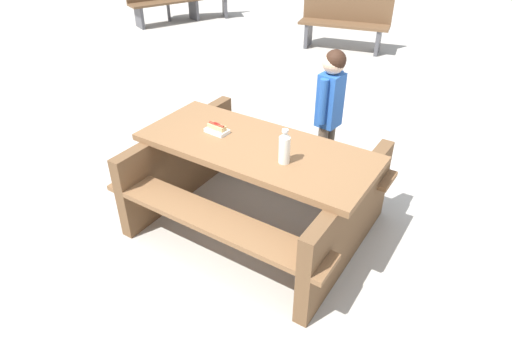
{
  "coord_description": "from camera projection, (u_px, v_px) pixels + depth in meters",
  "views": [
    {
      "loc": [
        -1.04,
        2.64,
        2.35
      ],
      "look_at": [
        0.0,
        0.0,
        0.52
      ],
      "focal_mm": 30.81,
      "sensor_mm": 36.0,
      "label": 1
    }
  ],
  "objects": [
    {
      "name": "ground_plane",
      "position": [
        256.0,
        223.0,
        3.66
      ],
      "size": [
        30.0,
        30.0,
        0.0
      ],
      "primitive_type": "plane",
      "color": "#B7B2A8",
      "rests_on": "ground"
    },
    {
      "name": "picnic_table",
      "position": [
        256.0,
        179.0,
        3.42
      ],
      "size": [
        2.04,
        1.73,
        0.75
      ],
      "color": "brown",
      "rests_on": "ground"
    },
    {
      "name": "soda_bottle",
      "position": [
        284.0,
        147.0,
        2.99
      ],
      "size": [
        0.08,
        0.08,
        0.25
      ],
      "color": "silver",
      "rests_on": "picnic_table"
    },
    {
      "name": "hotdog_tray",
      "position": [
        217.0,
        129.0,
        3.4
      ],
      "size": [
        0.2,
        0.15,
        0.08
      ],
      "color": "white",
      "rests_on": "picnic_table"
    },
    {
      "name": "child_in_coat",
      "position": [
        330.0,
        101.0,
        3.81
      ],
      "size": [
        0.23,
        0.3,
        1.25
      ],
      "color": "brown",
      "rests_on": "ground"
    },
    {
      "name": "park_bench_near",
      "position": [
        345.0,
        22.0,
        7.41
      ],
      "size": [
        1.51,
        0.43,
        0.85
      ],
      "color": "brown",
      "rests_on": "ground"
    },
    {
      "name": "park_bench_far",
      "position": [
        165.0,
        0.0,
        8.88
      ],
      "size": [
        1.19,
        1.46,
        0.85
      ],
      "color": "brown",
      "rests_on": "ground"
    }
  ]
}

